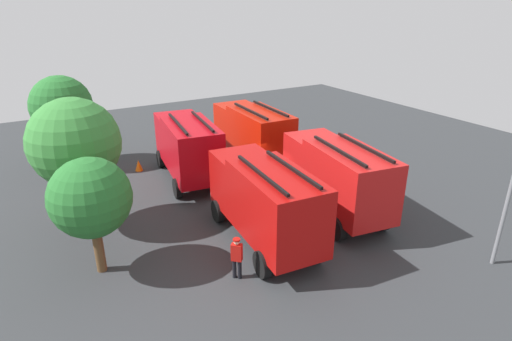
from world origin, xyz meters
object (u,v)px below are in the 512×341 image
(firefighter_0, at_px, (237,256))
(fire_truck_2, at_px, (265,198))
(firefighter_1, at_px, (205,128))
(traffic_cone_0, at_px, (139,165))
(tree_0, at_px, (90,198))
(fire_truck_0, at_px, (337,174))
(fire_truck_3, at_px, (187,145))
(tree_1, at_px, (75,143))
(fire_truck_1, at_px, (253,131))
(traffic_cone_1, at_px, (273,143))
(tree_2, at_px, (62,106))

(firefighter_0, bearing_deg, fire_truck_2, 170.78)
(firefighter_1, distance_m, traffic_cone_0, 7.27)
(traffic_cone_0, bearing_deg, firefighter_0, -179.31)
(traffic_cone_0, bearing_deg, tree_0, 156.16)
(fire_truck_0, bearing_deg, fire_truck_2, 105.59)
(tree_0, bearing_deg, fire_truck_3, -43.68)
(tree_1, height_order, traffic_cone_0, tree_1)
(fire_truck_1, height_order, tree_0, tree_0)
(tree_0, bearing_deg, fire_truck_1, -56.94)
(firefighter_0, bearing_deg, fire_truck_1, -168.93)
(fire_truck_0, bearing_deg, fire_truck_1, 8.81)
(tree_1, xyz_separation_m, traffic_cone_1, (5.38, -13.93, -3.89))
(tree_2, height_order, traffic_cone_0, tree_2)
(fire_truck_2, relative_size, firefighter_1, 4.48)
(firefighter_1, distance_m, tree_2, 10.26)
(fire_truck_0, height_order, traffic_cone_0, fire_truck_0)
(tree_0, bearing_deg, firefighter_0, -125.73)
(firefighter_0, xyz_separation_m, tree_1, (7.16, 4.25, 3.21))
(fire_truck_2, bearing_deg, tree_0, 82.73)
(firefighter_0, xyz_separation_m, tree_0, (3.21, 4.46, 2.23))
(fire_truck_2, distance_m, traffic_cone_0, 11.62)
(firefighter_1, bearing_deg, tree_2, 124.60)
(firefighter_0, bearing_deg, fire_truck_3, -147.82)
(firefighter_1, relative_size, traffic_cone_0, 2.38)
(fire_truck_3, distance_m, traffic_cone_0, 4.07)
(fire_truck_0, height_order, firefighter_0, fire_truck_0)
(tree_2, bearing_deg, fire_truck_1, -117.76)
(fire_truck_1, distance_m, tree_1, 11.75)
(firefighter_1, bearing_deg, fire_truck_2, -162.88)
(tree_1, bearing_deg, fire_truck_2, -129.68)
(fire_truck_2, height_order, tree_1, tree_1)
(tree_1, distance_m, traffic_cone_1, 15.43)
(fire_truck_0, xyz_separation_m, firefighter_0, (-2.24, 6.79, -1.16))
(fire_truck_0, relative_size, traffic_cone_0, 10.79)
(traffic_cone_0, height_order, traffic_cone_1, traffic_cone_0)
(fire_truck_2, distance_m, firefighter_1, 15.42)
(fire_truck_1, height_order, firefighter_1, fire_truck_1)
(fire_truck_1, bearing_deg, firefighter_0, 149.82)
(tree_1, xyz_separation_m, tree_2, (8.91, -0.56, -0.27))
(fire_truck_3, bearing_deg, fire_truck_2, -170.63)
(firefighter_1, bearing_deg, tree_0, 173.22)
(tree_0, distance_m, tree_1, 4.08)
(fire_truck_2, bearing_deg, fire_truck_3, 6.51)
(fire_truck_0, bearing_deg, tree_0, 94.09)
(tree_0, distance_m, traffic_cone_1, 17.19)
(fire_truck_1, bearing_deg, tree_0, 125.75)
(tree_1, bearing_deg, traffic_cone_1, -68.89)
(firefighter_1, bearing_deg, fire_truck_1, -141.87)
(tree_2, bearing_deg, firefighter_1, -86.82)
(traffic_cone_0, bearing_deg, firefighter_1, -59.56)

